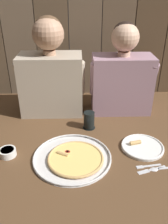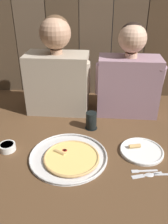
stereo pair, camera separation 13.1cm
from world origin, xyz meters
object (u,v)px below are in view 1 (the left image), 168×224
drinking_glass (89,120)px  dipping_bowl (8,152)px  pizza_tray (73,158)px  dinner_plate (142,147)px  diner_left (51,72)px  diner_right (122,74)px

drinking_glass → dipping_bowl: (-0.45, -0.26, -0.03)m
pizza_tray → drinking_glass: drinking_glass is taller
drinking_glass → dipping_bowl: bearing=-149.4°
pizza_tray → dinner_plate: (0.38, 0.08, -0.00)m
pizza_tray → diner_left: size_ratio=0.64×
drinking_glass → dipping_bowl: size_ratio=1.23×
pizza_tray → diner_left: 0.63m
diner_left → dinner_plate: bearing=-40.5°
diner_left → diner_right: size_ratio=1.06×
pizza_tray → drinking_glass: size_ratio=3.76×
diner_left → drinking_glass: bearing=-43.7°
pizza_tray → diner_left: bearing=105.6°
dinner_plate → diner_right: (-0.05, 0.45, 0.26)m
diner_left → diner_right: bearing=-0.1°
pizza_tray → dinner_plate: dinner_plate is taller
dinner_plate → drinking_glass: drinking_glass is taller
dinner_plate → pizza_tray: bearing=-167.6°
drinking_glass → diner_right: size_ratio=0.18×
dipping_bowl → diner_left: (0.20, 0.50, 0.27)m
dipping_bowl → diner_left: 0.60m
dipping_bowl → diner_left: diner_left is taller
dinner_plate → diner_left: 0.75m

